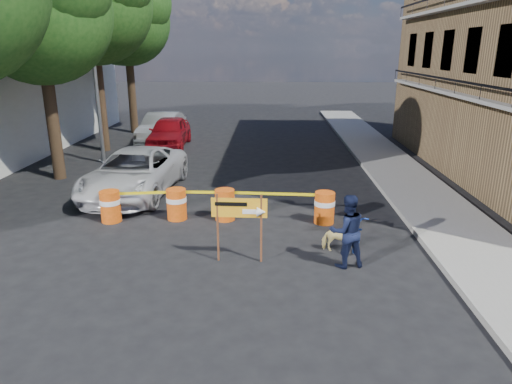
# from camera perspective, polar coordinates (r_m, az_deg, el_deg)

# --- Properties ---
(ground) EXTENTS (120.00, 120.00, 0.00)m
(ground) POSITION_cam_1_polar(r_m,az_deg,el_deg) (10.64, -4.80, -8.85)
(ground) COLOR black
(ground) RESTS_ON ground
(sidewalk_east) EXTENTS (2.40, 40.00, 0.15)m
(sidewalk_east) POSITION_cam_1_polar(r_m,az_deg,el_deg) (16.91, 18.99, 0.60)
(sidewalk_east) COLOR gray
(sidewalk_east) RESTS_ON ground
(tree_mid_a) EXTENTS (5.25, 5.00, 8.68)m
(tree_mid_a) POSITION_cam_1_polar(r_m,az_deg,el_deg) (18.32, -25.43, 19.97)
(tree_mid_a) COLOR #332316
(tree_mid_a) RESTS_ON ground
(tree_mid_b) EXTENTS (5.67, 5.40, 9.62)m
(tree_mid_b) POSITION_cam_1_polar(r_m,az_deg,el_deg) (22.97, -19.79, 21.53)
(tree_mid_b) COLOR #332316
(tree_mid_b) RESTS_ON ground
(tree_far) EXTENTS (5.04, 4.80, 8.84)m
(tree_far) POSITION_cam_1_polar(r_m,az_deg,el_deg) (27.67, -15.81, 19.98)
(tree_far) COLOR #332316
(tree_far) RESTS_ON ground
(streetlamp) EXTENTS (1.25, 0.18, 8.00)m
(streetlamp) POSITION_cam_1_polar(r_m,az_deg,el_deg) (20.26, -19.50, 15.58)
(streetlamp) COLOR gray
(streetlamp) RESTS_ON ground
(barrel_far_left) EXTENTS (0.58, 0.58, 0.90)m
(barrel_far_left) POSITION_cam_1_polar(r_m,az_deg,el_deg) (13.53, -17.73, -1.64)
(barrel_far_left) COLOR #C64E0B
(barrel_far_left) RESTS_ON ground
(barrel_mid_left) EXTENTS (0.58, 0.58, 0.90)m
(barrel_mid_left) POSITION_cam_1_polar(r_m,az_deg,el_deg) (13.26, -9.90, -1.43)
(barrel_mid_left) COLOR #C64E0B
(barrel_mid_left) RESTS_ON ground
(barrel_mid_right) EXTENTS (0.58, 0.58, 0.90)m
(barrel_mid_right) POSITION_cam_1_polar(r_m,az_deg,el_deg) (13.05, -3.91, -1.51)
(barrel_mid_right) COLOR #C64E0B
(barrel_mid_right) RESTS_ON ground
(barrel_far_right) EXTENTS (0.58, 0.58, 0.90)m
(barrel_far_right) POSITION_cam_1_polar(r_m,az_deg,el_deg) (12.92, 8.55, -1.86)
(barrel_far_right) COLOR #C64E0B
(barrel_far_right) RESTS_ON ground
(detour_sign) EXTENTS (1.26, 0.24, 1.62)m
(detour_sign) POSITION_cam_1_polar(r_m,az_deg,el_deg) (10.24, -1.31, -2.71)
(detour_sign) COLOR #592D19
(detour_sign) RESTS_ON ground
(pedestrian) EXTENTS (0.94, 0.81, 1.69)m
(pedestrian) POSITION_cam_1_polar(r_m,az_deg,el_deg) (10.34, 11.30, -4.80)
(pedestrian) COLOR black
(pedestrian) RESTS_ON ground
(bicycle) EXTENTS (0.72, 0.96, 1.67)m
(bicycle) POSITION_cam_1_polar(r_m,az_deg,el_deg) (11.55, 12.40, -2.54)
(bicycle) COLOR #13339C
(bicycle) RESTS_ON ground
(dog) EXTENTS (0.81, 0.39, 0.67)m
(dog) POSITION_cam_1_polar(r_m,az_deg,el_deg) (11.23, 10.34, -5.73)
(dog) COLOR #E0CE80
(dog) RESTS_ON ground
(suv_white) EXTENTS (2.88, 5.52, 1.48)m
(suv_white) POSITION_cam_1_polar(r_m,az_deg,el_deg) (15.83, -14.94, 2.37)
(suv_white) COLOR silver
(suv_white) RESTS_ON ground
(sedan_red) EXTENTS (1.90, 4.43, 1.49)m
(sedan_red) POSITION_cam_1_polar(r_m,az_deg,el_deg) (23.31, -10.79, 7.38)
(sedan_red) COLOR maroon
(sedan_red) RESTS_ON ground
(sedan_silver) EXTENTS (1.84, 4.67, 1.51)m
(sedan_silver) POSITION_cam_1_polar(r_m,az_deg,el_deg) (24.67, -11.65, 7.90)
(sedan_silver) COLOR #9EA0A5
(sedan_silver) RESTS_ON ground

